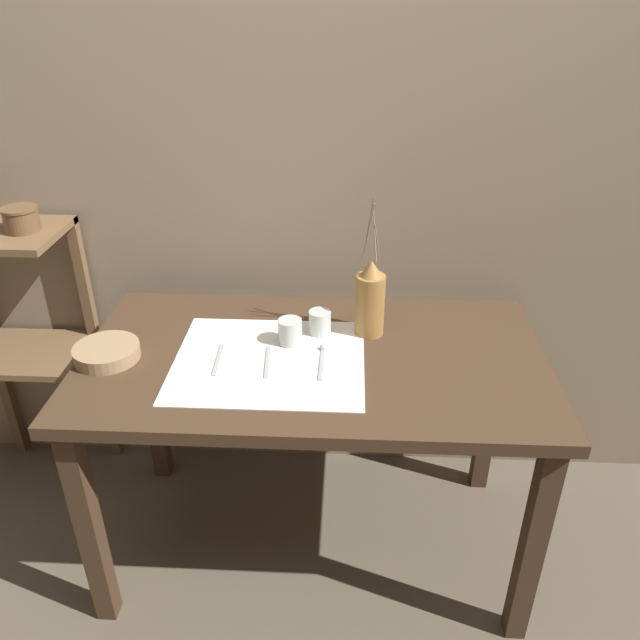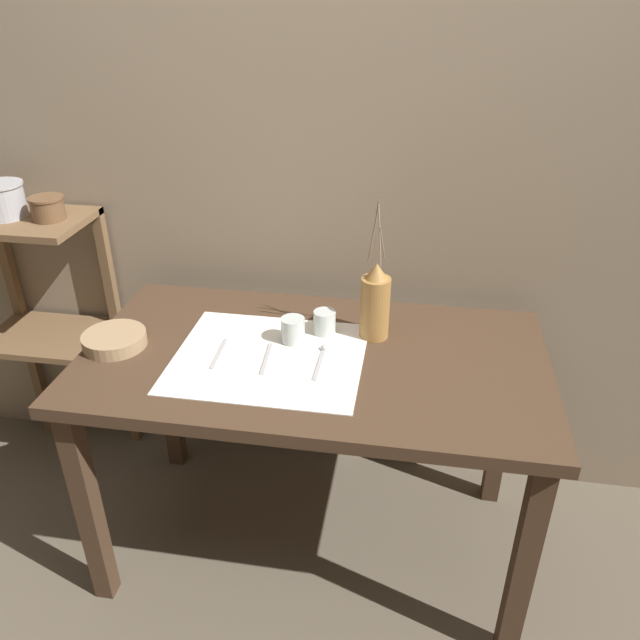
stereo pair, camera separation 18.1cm
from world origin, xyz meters
TOP-DOWN VIEW (x-y plane):
  - ground_plane at (0.00, 0.00)m, footprint 12.00×12.00m
  - stone_wall_back at (0.00, 0.49)m, footprint 7.00×0.06m
  - wooden_table at (0.00, 0.00)m, footprint 1.40×0.77m
  - wooden_shelf_unit at (-1.07, 0.32)m, footprint 0.45×0.32m
  - linen_cloth at (-0.13, -0.04)m, footprint 0.56×0.48m
  - pitcher_with_flowers at (0.17, 0.14)m, footprint 0.09×0.09m
  - wooden_bowl at (-0.61, -0.05)m, footprint 0.19×0.19m
  - glass_tumbler_near at (-0.07, 0.06)m, footprint 0.07×0.07m
  - glass_tumbler_far at (0.01, 0.13)m, footprint 0.07×0.07m
  - fork_outer at (-0.28, -0.05)m, footprint 0.02×0.17m
  - knife_center at (-0.13, -0.05)m, footprint 0.02×0.17m
  - spoon_inner at (0.03, -0.00)m, footprint 0.02×0.18m
  - metal_pot_small at (-0.96, 0.28)m, footprint 0.12×0.12m

SIDE VIEW (x-z plane):
  - ground_plane at x=0.00m, z-range 0.00..0.00m
  - wooden_table at x=0.00m, z-range 0.30..1.08m
  - wooden_shelf_unit at x=-1.07m, z-range 0.20..1.26m
  - linen_cloth at x=-0.13m, z-range 0.79..0.79m
  - fork_outer at x=-0.28m, z-range 0.79..0.80m
  - knife_center at x=-0.13m, z-range 0.79..0.80m
  - spoon_inner at x=0.03m, z-range 0.78..0.81m
  - wooden_bowl at x=-0.61m, z-range 0.79..0.83m
  - glass_tumbler_far at x=0.01m, z-range 0.79..0.87m
  - glass_tumbler_near at x=-0.07m, z-range 0.79..0.87m
  - pitcher_with_flowers at x=0.17m, z-range 0.68..1.13m
  - metal_pot_small at x=-0.96m, z-range 1.06..1.14m
  - stone_wall_back at x=0.00m, z-range 0.00..2.40m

